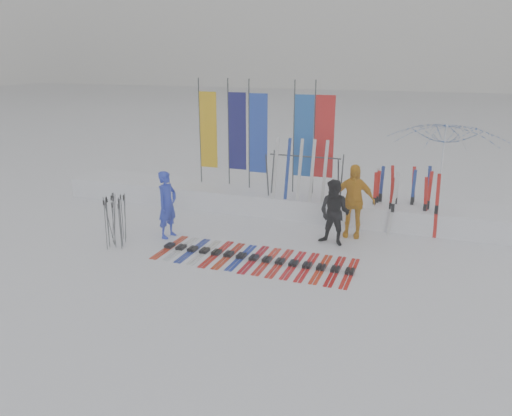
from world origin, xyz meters
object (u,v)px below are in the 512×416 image
at_px(person_yellow, 353,201).
at_px(ski_rack, 304,171).
at_px(ski_row, 255,258).
at_px(tent_canopy, 443,171).
at_px(person_black, 334,213).
at_px(person_blue, 167,205).

relative_size(person_yellow, ski_rack, 0.92).
relative_size(ski_row, ski_rack, 2.21).
bearing_deg(ski_rack, tent_canopy, 18.13).
height_order(person_black, ski_rack, ski_rack).
distance_m(person_blue, ski_row, 2.79).
bearing_deg(tent_canopy, person_blue, -149.27).
relative_size(person_blue, person_yellow, 0.91).
relative_size(tent_canopy, ski_row, 0.69).
xyz_separation_m(person_blue, ski_row, (2.58, -0.66, -0.82)).
bearing_deg(person_black, ski_rack, 137.43).
xyz_separation_m(person_blue, person_black, (4.05, 0.91, -0.05)).
relative_size(person_black, ski_rack, 0.79).
xyz_separation_m(person_black, person_yellow, (0.31, 0.75, 0.13)).
height_order(tent_canopy, ski_rack, tent_canopy).
xyz_separation_m(person_blue, ski_rack, (2.83, 2.64, 0.53)).
distance_m(person_black, tent_canopy, 3.79).
bearing_deg(person_yellow, person_black, -113.47).
bearing_deg(ski_rack, person_yellow, -32.65).
height_order(person_blue, ski_row, person_blue).
bearing_deg(ski_row, person_blue, 165.61).
xyz_separation_m(person_yellow, ski_rack, (-1.53, 0.98, 0.45)).
bearing_deg(person_blue, person_black, -68.61).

